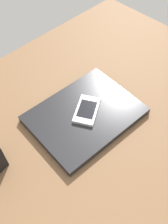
{
  "coord_description": "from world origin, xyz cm",
  "views": [
    {
      "loc": [
        28.49,
        31.69,
        63.99
      ],
      "look_at": [
        -3.62,
        -0.42,
        5.0
      ],
      "focal_mm": 41.04,
      "sensor_mm": 36.0,
      "label": 1
    }
  ],
  "objects": [
    {
      "name": "desk_surface",
      "position": [
        0.0,
        0.0,
        1.5
      ],
      "size": [
        120.0,
        80.0,
        3.0
      ],
      "primitive_type": "cube",
      "color": "brown",
      "rests_on": "ground"
    },
    {
      "name": "laptop_closed",
      "position": [
        -3.62,
        -0.42,
        4.05
      ],
      "size": [
        32.23,
        25.2,
        2.09
      ],
      "primitive_type": "cube",
      "rotation": [
        0.0,
        0.0,
        -0.06
      ],
      "color": "black",
      "rests_on": "desk_surface"
    },
    {
      "name": "cell_phone_on_laptop",
      "position": [
        -4.39,
        0.11,
        5.61
      ],
      "size": [
        11.86,
        10.33,
        1.11
      ],
      "color": "silver",
      "rests_on": "laptop_closed"
    }
  ]
}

